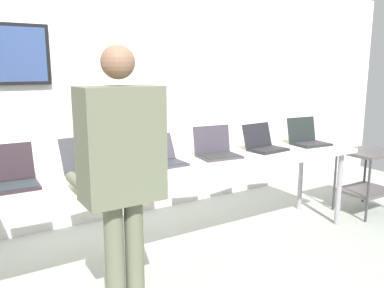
{
  "coord_description": "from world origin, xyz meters",
  "views": [
    {
      "loc": [
        -1.43,
        -2.62,
        1.53
      ],
      "look_at": [
        0.2,
        0.04,
        0.92
      ],
      "focal_mm": 36.38,
      "sensor_mm": 36.0,
      "label": 1
    }
  ],
  "objects_px": {
    "workbench": "(173,171)",
    "laptop_station_3": "(216,150)",
    "laptop_station_0": "(6,178)",
    "laptop_station_4": "(264,144)",
    "storage_cart": "(367,172)",
    "laptop_station_2": "(159,158)",
    "laptop_station_1": "(92,166)",
    "person": "(121,165)",
    "laptop_station_5": "(307,138)"
  },
  "relations": [
    {
      "from": "workbench",
      "to": "laptop_station_3",
      "type": "bearing_deg",
      "value": 9.41
    },
    {
      "from": "laptop_station_0",
      "to": "laptop_station_4",
      "type": "height_order",
      "value": "laptop_station_0"
    },
    {
      "from": "storage_cart",
      "to": "laptop_station_2",
      "type": "bearing_deg",
      "value": 173.85
    },
    {
      "from": "laptop_station_0",
      "to": "laptop_station_3",
      "type": "bearing_deg",
      "value": 0.34
    },
    {
      "from": "laptop_station_1",
      "to": "person",
      "type": "height_order",
      "value": "person"
    },
    {
      "from": "person",
      "to": "laptop_station_5",
      "type": "bearing_deg",
      "value": 16.72
    },
    {
      "from": "workbench",
      "to": "laptop_station_3",
      "type": "relative_size",
      "value": 9.64
    },
    {
      "from": "laptop_station_1",
      "to": "laptop_station_5",
      "type": "bearing_deg",
      "value": -0.94
    },
    {
      "from": "workbench",
      "to": "person",
      "type": "relative_size",
      "value": 2.2
    },
    {
      "from": "laptop_station_0",
      "to": "laptop_station_2",
      "type": "distance_m",
      "value": 1.11
    },
    {
      "from": "laptop_station_2",
      "to": "laptop_station_4",
      "type": "height_order",
      "value": "laptop_station_4"
    },
    {
      "from": "laptop_station_5",
      "to": "storage_cart",
      "type": "bearing_deg",
      "value": -17.54
    },
    {
      "from": "laptop_station_4",
      "to": "person",
      "type": "bearing_deg",
      "value": -157.62
    },
    {
      "from": "laptop_station_3",
      "to": "storage_cart",
      "type": "distance_m",
      "value": 1.86
    },
    {
      "from": "laptop_station_2",
      "to": "laptop_station_0",
      "type": "bearing_deg",
      "value": -179.2
    },
    {
      "from": "person",
      "to": "laptop_station_1",
      "type": "bearing_deg",
      "value": 86.15
    },
    {
      "from": "workbench",
      "to": "laptop_station_4",
      "type": "relative_size",
      "value": 9.85
    },
    {
      "from": "laptop_station_0",
      "to": "laptop_station_3",
      "type": "height_order",
      "value": "same"
    },
    {
      "from": "workbench",
      "to": "storage_cart",
      "type": "xyz_separation_m",
      "value": [
        2.28,
        -0.17,
        -0.29
      ]
    },
    {
      "from": "laptop_station_0",
      "to": "laptop_station_1",
      "type": "height_order",
      "value": "laptop_station_0"
    },
    {
      "from": "laptop_station_3",
      "to": "person",
      "type": "height_order",
      "value": "person"
    },
    {
      "from": "laptop_station_1",
      "to": "laptop_station_3",
      "type": "distance_m",
      "value": 1.1
    },
    {
      "from": "laptop_station_1",
      "to": "laptop_station_3",
      "type": "bearing_deg",
      "value": -0.53
    },
    {
      "from": "person",
      "to": "storage_cart",
      "type": "bearing_deg",
      "value": 8.73
    },
    {
      "from": "laptop_station_1",
      "to": "laptop_station_5",
      "type": "xyz_separation_m",
      "value": [
        2.19,
        -0.04,
        0.0
      ]
    },
    {
      "from": "workbench",
      "to": "person",
      "type": "distance_m",
      "value": 0.95
    },
    {
      "from": "workbench",
      "to": "laptop_station_3",
      "type": "xyz_separation_m",
      "value": [
        0.47,
        0.08,
        0.11
      ]
    },
    {
      "from": "workbench",
      "to": "storage_cart",
      "type": "height_order",
      "value": "workbench"
    },
    {
      "from": "workbench",
      "to": "person",
      "type": "bearing_deg",
      "value": -137.09
    },
    {
      "from": "laptop_station_1",
      "to": "person",
      "type": "relative_size",
      "value": 0.24
    },
    {
      "from": "laptop_station_3",
      "to": "storage_cart",
      "type": "xyz_separation_m",
      "value": [
        1.8,
        -0.25,
        -0.39
      ]
    },
    {
      "from": "laptop_station_0",
      "to": "storage_cart",
      "type": "xyz_separation_m",
      "value": [
        3.46,
        -0.24,
        -0.39
      ]
    },
    {
      "from": "laptop_station_3",
      "to": "workbench",
      "type": "bearing_deg",
      "value": -170.59
    },
    {
      "from": "workbench",
      "to": "laptop_station_0",
      "type": "distance_m",
      "value": 1.19
    },
    {
      "from": "laptop_station_1",
      "to": "laptop_station_0",
      "type": "bearing_deg",
      "value": -177.98
    },
    {
      "from": "laptop_station_5",
      "to": "storage_cart",
      "type": "distance_m",
      "value": 0.83
    },
    {
      "from": "laptop_station_0",
      "to": "laptop_station_5",
      "type": "distance_m",
      "value": 2.76
    },
    {
      "from": "workbench",
      "to": "laptop_station_0",
      "type": "relative_size",
      "value": 9.74
    },
    {
      "from": "laptop_station_0",
      "to": "person",
      "type": "xyz_separation_m",
      "value": [
        0.52,
        -0.69,
        0.16
      ]
    },
    {
      "from": "laptop_station_4",
      "to": "person",
      "type": "relative_size",
      "value": 0.22
    },
    {
      "from": "workbench",
      "to": "storage_cart",
      "type": "distance_m",
      "value": 2.3
    },
    {
      "from": "laptop_station_1",
      "to": "laptop_station_5",
      "type": "relative_size",
      "value": 1.06
    },
    {
      "from": "laptop_station_2",
      "to": "laptop_station_3",
      "type": "height_order",
      "value": "laptop_station_3"
    },
    {
      "from": "laptop_station_4",
      "to": "laptop_station_5",
      "type": "distance_m",
      "value": 0.56
    },
    {
      "from": "workbench",
      "to": "laptop_station_1",
      "type": "relative_size",
      "value": 9.22
    },
    {
      "from": "laptop_station_2",
      "to": "person",
      "type": "distance_m",
      "value": 0.94
    },
    {
      "from": "workbench",
      "to": "laptop_station_1",
      "type": "bearing_deg",
      "value": 171.85
    },
    {
      "from": "laptop_station_3",
      "to": "laptop_station_4",
      "type": "bearing_deg",
      "value": -0.77
    },
    {
      "from": "workbench",
      "to": "laptop_station_4",
      "type": "bearing_deg",
      "value": 4.03
    },
    {
      "from": "laptop_station_5",
      "to": "laptop_station_4",
      "type": "bearing_deg",
      "value": 178.08
    }
  ]
}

